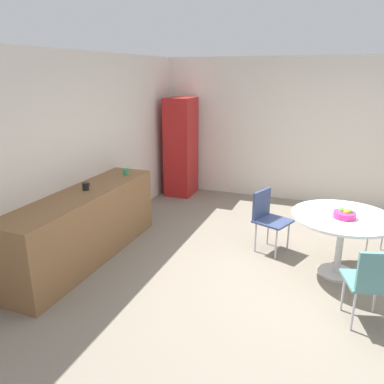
# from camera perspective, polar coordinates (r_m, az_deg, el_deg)

# --- Properties ---
(ground_plane) EXTENTS (6.00, 6.00, 0.00)m
(ground_plane) POSITION_cam_1_polar(r_m,az_deg,el_deg) (4.76, 15.75, -12.42)
(ground_plane) COLOR gray
(wall_back) EXTENTS (6.00, 0.10, 2.60)m
(wall_back) POSITION_cam_1_polar(r_m,az_deg,el_deg) (5.35, -16.82, 5.77)
(wall_back) COLOR silver
(wall_back) RESTS_ON ground_plane
(wall_side_right) EXTENTS (0.10, 6.00, 2.60)m
(wall_side_right) POSITION_cam_1_polar(r_m,az_deg,el_deg) (7.22, 19.03, 8.48)
(wall_side_right) COLOR silver
(wall_side_right) RESTS_ON ground_plane
(counter_block) EXTENTS (2.54, 0.60, 0.90)m
(counter_block) POSITION_cam_1_polar(r_m,az_deg,el_deg) (5.06, -15.77, -4.92)
(counter_block) COLOR brown
(counter_block) RESTS_ON ground_plane
(locker_cabinet) EXTENTS (0.60, 0.50, 1.88)m
(locker_cabinet) POSITION_cam_1_polar(r_m,az_deg,el_deg) (7.38, -1.67, 6.76)
(locker_cabinet) COLOR #B21E1E
(locker_cabinet) RESTS_ON ground_plane
(round_table) EXTENTS (1.17, 1.17, 0.75)m
(round_table) POSITION_cam_1_polar(r_m,az_deg,el_deg) (4.74, 21.65, -4.77)
(round_table) COLOR silver
(round_table) RESTS_ON ground_plane
(chair_teal) EXTENTS (0.52, 0.52, 0.83)m
(chair_teal) POSITION_cam_1_polar(r_m,az_deg,el_deg) (3.93, 25.60, -11.69)
(chair_teal) COLOR silver
(chair_teal) RESTS_ON ground_plane
(chair_navy) EXTENTS (0.55, 0.55, 0.83)m
(chair_navy) POSITION_cam_1_polar(r_m,az_deg,el_deg) (5.18, 11.21, -3.19)
(chair_navy) COLOR silver
(chair_navy) RESTS_ON ground_plane
(fruit_bowl) EXTENTS (0.24, 0.24, 0.11)m
(fruit_bowl) POSITION_cam_1_polar(r_m,az_deg,el_deg) (4.62, 22.02, -3.11)
(fruit_bowl) COLOR #D8338C
(fruit_bowl) RESTS_ON round_table
(mug_white) EXTENTS (0.13, 0.08, 0.09)m
(mug_white) POSITION_cam_1_polar(r_m,az_deg,el_deg) (4.98, -15.70, 0.83)
(mug_white) COLOR black
(mug_white) RESTS_ON counter_block
(mug_green) EXTENTS (0.13, 0.08, 0.09)m
(mug_green) POSITION_cam_1_polar(r_m,az_deg,el_deg) (5.59, -9.93, 3.03)
(mug_green) COLOR #338C59
(mug_green) RESTS_ON counter_block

